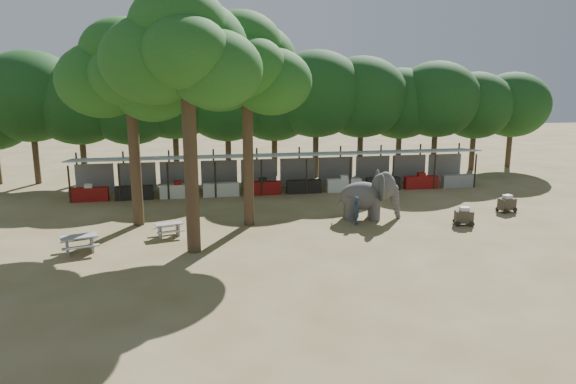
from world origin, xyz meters
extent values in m
plane|color=brown|center=(0.00, 0.00, 0.00)|extent=(100.00, 100.00, 0.00)
cube|color=#9C9FA3|center=(0.00, 14.00, 2.50)|extent=(28.00, 2.99, 0.39)
cylinder|color=#2D2319|center=(-12.60, 12.65, 1.20)|extent=(0.12, 0.12, 2.40)
cylinder|color=#2D2319|center=(-12.60, 15.35, 1.40)|extent=(0.12, 0.12, 2.80)
cube|color=maroon|center=(-12.60, 12.90, 0.45)|extent=(2.38, 0.50, 0.90)
cube|color=gray|center=(-12.60, 15.30, 1.00)|extent=(2.52, 0.12, 2.00)
cylinder|color=#2D2319|center=(-9.80, 12.65, 1.20)|extent=(0.12, 0.12, 2.40)
cylinder|color=#2D2319|center=(-9.80, 15.35, 1.40)|extent=(0.12, 0.12, 2.80)
cube|color=black|center=(-9.80, 12.90, 0.45)|extent=(2.38, 0.50, 0.90)
cube|color=gray|center=(-9.80, 15.30, 1.00)|extent=(2.52, 0.12, 2.00)
cylinder|color=#2D2319|center=(-7.00, 12.65, 1.20)|extent=(0.12, 0.12, 2.40)
cylinder|color=#2D2319|center=(-7.00, 15.35, 1.40)|extent=(0.12, 0.12, 2.80)
cube|color=silver|center=(-7.00, 12.90, 0.45)|extent=(2.38, 0.50, 0.90)
cube|color=gray|center=(-7.00, 15.30, 1.00)|extent=(2.52, 0.12, 2.00)
cylinder|color=#2D2319|center=(-4.20, 12.65, 1.20)|extent=(0.12, 0.12, 2.40)
cylinder|color=#2D2319|center=(-4.20, 15.35, 1.40)|extent=(0.12, 0.12, 2.80)
cube|color=silver|center=(-4.20, 12.90, 0.45)|extent=(2.38, 0.50, 0.90)
cube|color=gray|center=(-4.20, 15.30, 1.00)|extent=(2.52, 0.12, 2.00)
cylinder|color=#2D2319|center=(-1.40, 12.65, 1.20)|extent=(0.12, 0.12, 2.40)
cylinder|color=#2D2319|center=(-1.40, 15.35, 1.40)|extent=(0.12, 0.12, 2.80)
cube|color=maroon|center=(-1.40, 12.90, 0.45)|extent=(2.38, 0.50, 0.90)
cube|color=gray|center=(-1.40, 15.30, 1.00)|extent=(2.52, 0.12, 2.00)
cylinder|color=#2D2319|center=(1.40, 12.65, 1.20)|extent=(0.12, 0.12, 2.40)
cylinder|color=#2D2319|center=(1.40, 15.35, 1.40)|extent=(0.12, 0.12, 2.80)
cube|color=black|center=(1.40, 12.90, 0.45)|extent=(2.38, 0.50, 0.90)
cube|color=gray|center=(1.40, 15.30, 1.00)|extent=(2.52, 0.12, 2.00)
cylinder|color=#2D2319|center=(4.20, 12.65, 1.20)|extent=(0.12, 0.12, 2.40)
cylinder|color=#2D2319|center=(4.20, 15.35, 1.40)|extent=(0.12, 0.12, 2.80)
cube|color=silver|center=(4.20, 12.90, 0.45)|extent=(2.38, 0.50, 0.90)
cube|color=gray|center=(4.20, 15.30, 1.00)|extent=(2.52, 0.12, 2.00)
cylinder|color=#2D2319|center=(7.00, 12.65, 1.20)|extent=(0.12, 0.12, 2.40)
cylinder|color=#2D2319|center=(7.00, 15.35, 1.40)|extent=(0.12, 0.12, 2.80)
cube|color=black|center=(7.00, 12.90, 0.45)|extent=(2.38, 0.50, 0.90)
cube|color=gray|center=(7.00, 15.30, 1.00)|extent=(2.52, 0.12, 2.00)
cylinder|color=#2D2319|center=(9.80, 12.65, 1.20)|extent=(0.12, 0.12, 2.40)
cylinder|color=#2D2319|center=(9.80, 15.35, 1.40)|extent=(0.12, 0.12, 2.80)
cube|color=maroon|center=(9.80, 12.90, 0.45)|extent=(2.38, 0.50, 0.90)
cube|color=gray|center=(9.80, 15.30, 1.00)|extent=(2.52, 0.12, 2.00)
cylinder|color=#2D2319|center=(12.60, 12.65, 1.20)|extent=(0.12, 0.12, 2.40)
cylinder|color=#2D2319|center=(12.60, 15.35, 1.40)|extent=(0.12, 0.12, 2.80)
cube|color=gray|center=(12.60, 12.90, 0.45)|extent=(2.38, 0.50, 0.90)
cube|color=gray|center=(12.60, 15.30, 1.00)|extent=(2.52, 0.12, 2.00)
cylinder|color=#332316|center=(-9.00, 7.00, 4.60)|extent=(0.60, 0.60, 9.20)
cone|color=#332316|center=(-9.00, 7.00, 9.20)|extent=(0.57, 0.57, 2.88)
ellipsoid|color=#154814|center=(-10.40, 7.30, 7.82)|extent=(4.80, 4.80, 3.94)
ellipsoid|color=#154814|center=(-7.80, 6.40, 7.42)|extent=(4.20, 4.20, 3.44)
ellipsoid|color=#154814|center=(-8.80, 8.10, 8.42)|extent=(5.20, 5.20, 4.26)
ellipsoid|color=#154814|center=(-9.00, 5.70, 8.12)|extent=(3.80, 3.80, 3.12)
ellipsoid|color=#154814|center=(-9.30, 7.20, 9.22)|extent=(4.40, 4.40, 3.61)
cylinder|color=#332316|center=(-6.00, 2.00, 5.20)|extent=(0.64, 0.64, 10.40)
cone|color=#332316|center=(-6.00, 2.00, 10.40)|extent=(0.61, 0.61, 3.25)
ellipsoid|color=#154814|center=(-7.40, 2.30, 8.84)|extent=(4.80, 4.80, 3.94)
ellipsoid|color=#154814|center=(-4.80, 1.40, 8.44)|extent=(4.20, 4.20, 3.44)
ellipsoid|color=#154814|center=(-5.80, 3.10, 9.44)|extent=(5.20, 5.20, 4.26)
ellipsoid|color=#154814|center=(-6.00, 0.70, 9.14)|extent=(3.80, 3.80, 3.12)
ellipsoid|color=#154814|center=(-6.30, 2.20, 10.24)|extent=(4.40, 4.40, 3.61)
cylinder|color=#332316|center=(-3.00, 6.00, 4.80)|extent=(0.56, 0.56, 9.60)
cone|color=#332316|center=(-3.00, 6.00, 9.60)|extent=(0.53, 0.53, 3.00)
ellipsoid|color=#154814|center=(-4.40, 6.30, 8.16)|extent=(4.80, 4.80, 3.94)
ellipsoid|color=#154814|center=(-1.80, 5.40, 7.76)|extent=(4.20, 4.20, 3.44)
ellipsoid|color=#154814|center=(-2.80, 7.10, 8.76)|extent=(5.20, 5.20, 4.26)
ellipsoid|color=#154814|center=(-3.00, 4.70, 8.46)|extent=(3.80, 3.80, 3.12)
ellipsoid|color=#154814|center=(-3.30, 6.20, 9.56)|extent=(4.40, 4.40, 3.61)
cylinder|color=#332316|center=(-16.67, 19.00, 1.87)|extent=(0.44, 0.44, 3.74)
ellipsoid|color=black|center=(-16.67, 19.00, 5.53)|extent=(6.46, 5.95, 5.61)
cylinder|color=#332316|center=(-13.33, 19.00, 1.87)|extent=(0.44, 0.44, 3.74)
ellipsoid|color=black|center=(-13.33, 19.00, 5.53)|extent=(6.46, 5.95, 5.61)
cylinder|color=#332316|center=(-10.00, 19.00, 1.87)|extent=(0.44, 0.44, 3.74)
ellipsoid|color=black|center=(-10.00, 19.00, 5.53)|extent=(6.46, 5.95, 5.61)
cylinder|color=#332316|center=(-6.67, 19.00, 1.87)|extent=(0.44, 0.44, 3.74)
ellipsoid|color=black|center=(-6.67, 19.00, 5.53)|extent=(6.46, 5.95, 5.61)
cylinder|color=#332316|center=(-3.33, 19.00, 1.87)|extent=(0.44, 0.44, 3.74)
ellipsoid|color=black|center=(-3.33, 19.00, 5.53)|extent=(6.46, 5.95, 5.61)
cylinder|color=#332316|center=(0.00, 19.00, 1.87)|extent=(0.44, 0.44, 3.74)
ellipsoid|color=black|center=(0.00, 19.00, 5.53)|extent=(6.46, 5.95, 5.61)
cylinder|color=#332316|center=(3.33, 19.00, 1.87)|extent=(0.44, 0.44, 3.74)
ellipsoid|color=black|center=(3.33, 19.00, 5.53)|extent=(6.46, 5.95, 5.61)
cylinder|color=#332316|center=(6.67, 19.00, 1.87)|extent=(0.44, 0.44, 3.74)
ellipsoid|color=black|center=(6.67, 19.00, 5.53)|extent=(6.46, 5.95, 5.61)
cylinder|color=#332316|center=(10.00, 19.00, 1.87)|extent=(0.44, 0.44, 3.74)
ellipsoid|color=black|center=(10.00, 19.00, 5.53)|extent=(6.46, 5.95, 5.61)
cylinder|color=#332316|center=(13.33, 19.00, 1.87)|extent=(0.44, 0.44, 3.74)
ellipsoid|color=black|center=(13.33, 19.00, 5.53)|extent=(6.46, 5.95, 5.61)
cylinder|color=#332316|center=(16.67, 19.00, 1.87)|extent=(0.44, 0.44, 3.74)
ellipsoid|color=black|center=(16.67, 19.00, 5.53)|extent=(6.46, 5.95, 5.61)
cylinder|color=#332316|center=(20.00, 19.00, 1.87)|extent=(0.44, 0.44, 3.74)
ellipsoid|color=black|center=(20.00, 19.00, 5.53)|extent=(6.46, 5.95, 5.61)
ellipsoid|color=#424040|center=(3.47, 6.19, 1.32)|extent=(2.70, 1.81, 1.63)
cylinder|color=#424040|center=(2.73, 5.90, 0.68)|extent=(0.66, 0.66, 1.37)
cylinder|color=#424040|center=(2.83, 6.67, 0.68)|extent=(0.66, 0.66, 1.37)
cylinder|color=#424040|center=(4.10, 5.71, 0.68)|extent=(0.66, 0.66, 1.37)
cylinder|color=#424040|center=(4.21, 6.47, 0.68)|extent=(0.66, 0.66, 1.37)
ellipsoid|color=#424040|center=(4.65, 6.02, 1.90)|extent=(1.54, 1.31, 1.51)
ellipsoid|color=#424040|center=(4.32, 5.32, 1.94)|extent=(0.40, 1.26, 1.55)
ellipsoid|color=#424040|center=(4.53, 6.78, 1.94)|extent=(0.40, 1.26, 1.55)
cone|color=#424040|center=(5.38, 5.92, 0.86)|extent=(0.70, 0.70, 1.71)
imported|color=#26384C|center=(2.83, 5.06, 0.79)|extent=(0.53, 0.66, 1.58)
cube|color=gray|center=(-11.30, 2.69, 0.79)|extent=(1.79, 1.19, 0.07)
cube|color=gray|center=(-11.83, 2.54, 0.38)|extent=(0.29, 0.66, 0.77)
cube|color=gray|center=(-10.77, 2.84, 0.38)|extent=(0.29, 0.66, 0.77)
cube|color=gray|center=(-11.13, 2.11, 0.46)|extent=(1.66, 0.72, 0.05)
cube|color=gray|center=(-11.47, 3.27, 0.46)|extent=(1.66, 0.72, 0.05)
cube|color=gray|center=(-7.27, 4.59, 0.67)|extent=(1.51, 0.99, 0.06)
cube|color=gray|center=(-7.72, 4.47, 0.32)|extent=(0.23, 0.56, 0.65)
cube|color=gray|center=(-6.83, 4.72, 0.32)|extent=(0.23, 0.56, 0.65)
cube|color=gray|center=(-7.14, 4.10, 0.39)|extent=(1.40, 0.58, 0.05)
cube|color=gray|center=(-7.41, 5.09, 0.39)|extent=(1.40, 0.58, 0.05)
cube|color=#332B23|center=(8.61, 4.00, 0.47)|extent=(1.05, 0.76, 0.66)
cylinder|color=black|center=(8.17, 3.78, 0.14)|extent=(0.29, 0.12, 0.28)
cylinder|color=black|center=(8.91, 3.62, 0.14)|extent=(0.29, 0.12, 0.28)
cylinder|color=black|center=(8.31, 4.39, 0.14)|extent=(0.29, 0.12, 0.28)
cylinder|color=black|center=(9.05, 4.23, 0.14)|extent=(0.29, 0.12, 0.28)
cube|color=silver|center=(8.61, 4.00, 0.90)|extent=(0.55, 0.47, 0.24)
cube|color=#332B23|center=(12.41, 6.16, 0.48)|extent=(1.08, 0.80, 0.68)
cylinder|color=black|center=(12.11, 5.76, 0.14)|extent=(0.29, 0.13, 0.29)
cylinder|color=black|center=(12.86, 5.95, 0.14)|extent=(0.29, 0.13, 0.29)
cylinder|color=black|center=(11.96, 6.37, 0.14)|extent=(0.29, 0.13, 0.29)
cylinder|color=black|center=(12.71, 6.56, 0.14)|extent=(0.29, 0.13, 0.29)
cube|color=silver|center=(12.41, 6.16, 0.92)|extent=(0.56, 0.49, 0.24)
camera|label=1|loc=(-5.73, -23.60, 8.83)|focal=35.00mm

